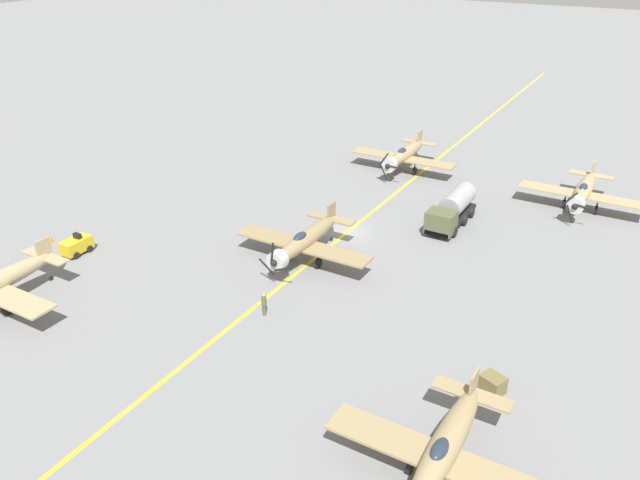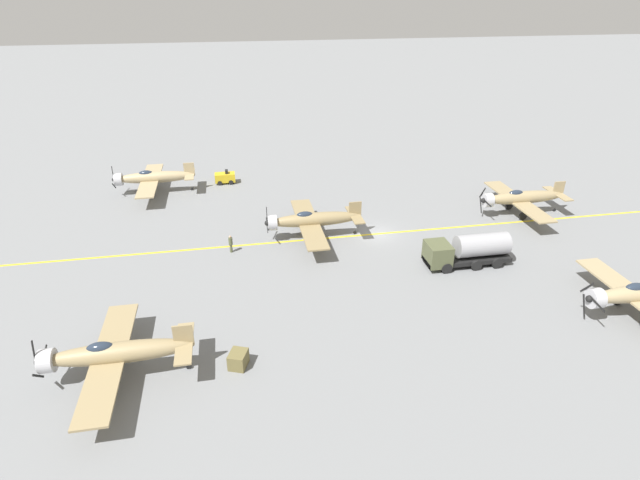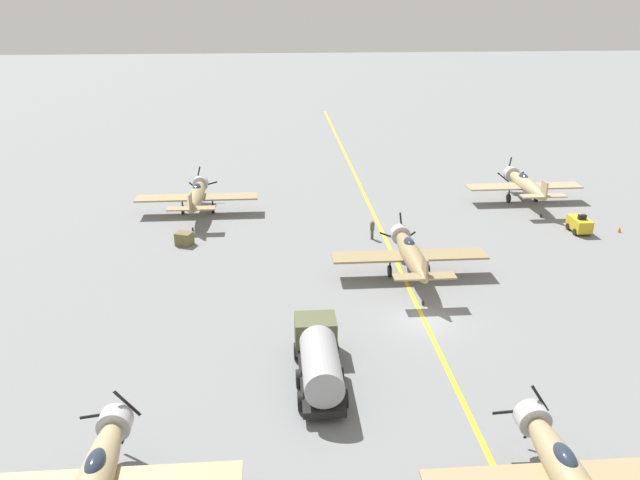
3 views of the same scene
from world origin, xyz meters
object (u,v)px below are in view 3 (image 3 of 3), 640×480
Objects in this scene: fuel_tanker at (319,358)px; tow_tractor at (579,224)px; ground_crew_walking at (372,229)px; traffic_cone at (620,229)px; airplane_mid_center at (411,254)px; supply_crate_by_tanker at (184,239)px; airplane_far_right at (525,185)px; airplane_far_left at (196,196)px.

fuel_tanker is 33.73m from tow_tractor.
traffic_cone is (23.09, -0.09, -0.70)m from ground_crew_walking.
airplane_mid_center reaches higher than ground_crew_walking.
fuel_tanker is at bearing -64.54° from supply_crate_by_tanker.
airplane_mid_center is at bearing -133.35° from airplane_far_right.
airplane_far_right reaches higher than ground_crew_walking.
traffic_cone is (3.76, -0.33, -0.52)m from tow_tractor.
fuel_tanker is at bearing -106.60° from ground_crew_walking.
tow_tractor is (25.75, 21.78, -0.72)m from fuel_tanker.
airplane_mid_center is (17.95, -16.16, 0.00)m from airplane_far_left.
tow_tractor is at bearing 0.47° from supply_crate_by_tanker.
airplane_far_right reaches higher than supply_crate_by_tanker.
airplane_far_right is 4.62× the size of tow_tractor.
fuel_tanker is (-23.93, -30.56, -0.50)m from airplane_far_right.
airplane_far_left is 24.16m from airplane_mid_center.
airplane_mid_center reaches higher than tow_tractor.
supply_crate_by_tanker is 39.74m from traffic_cone.
airplane_far_right is 35.37m from supply_crate_by_tanker.
supply_crate_by_tanker is at bearing -179.53° from tow_tractor.
airplane_far_right reaches higher than traffic_cone.
traffic_cone is at bearing -27.02° from airplane_far_left.
airplane_mid_center is 1.00× the size of airplane_far_right.
ground_crew_walking is (-17.51, -9.02, -1.03)m from airplane_far_right.
ground_crew_walking is at bearing -41.34° from airplane_far_left.
airplane_far_left is 21.82× the size of traffic_cone.
tow_tractor is (1.83, -8.78, -1.22)m from airplane_far_right.
tow_tractor is 19.34m from ground_crew_walking.
supply_crate_by_tanker is (-10.23, 21.48, -0.94)m from fuel_tanker.
fuel_tanker is 3.08× the size of tow_tractor.
airplane_far_left is at bearing 168.60° from traffic_cone.
airplane_far_right is 10.83m from traffic_cone.
supply_crate_by_tanker reaches higher than traffic_cone.
ground_crew_walking is (16.32, -7.86, -1.03)m from airplane_far_left.
fuel_tanker is (-8.06, -13.23, -0.50)m from airplane_mid_center.
airplane_mid_center is 8.82× the size of supply_crate_by_tanker.
ground_crew_walking is 16.65m from supply_crate_by_tanker.
airplane_mid_center is 21.82× the size of traffic_cone.
airplane_mid_center is at bearing -24.29° from supply_crate_by_tanker.
ground_crew_walking is (-19.34, -0.24, 0.19)m from tow_tractor.
ground_crew_walking is 1.32× the size of supply_crate_by_tanker.
airplane_far_right is at bearing 30.52° from airplane_mid_center.
ground_crew_walking is (6.42, 21.53, -0.53)m from fuel_tanker.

